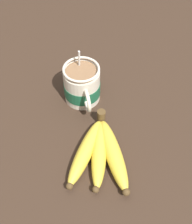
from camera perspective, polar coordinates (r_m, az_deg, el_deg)
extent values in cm
cube|color=#332319|center=(78.65, -3.75, -1.60)|extent=(124.06, 124.06, 3.57)
cylinder|color=beige|center=(78.10, -2.58, 4.91)|extent=(8.99, 8.99, 8.84)
cylinder|color=#195638|center=(78.80, -2.56, 4.42)|extent=(9.19, 9.19, 3.45)
torus|color=beige|center=(74.08, -1.69, 2.27)|extent=(5.63, 0.90, 5.63)
cylinder|color=#846042|center=(74.94, -2.70, 7.32)|extent=(7.79, 7.79, 0.40)
torus|color=beige|center=(74.31, -2.73, 7.84)|extent=(8.99, 8.99, 0.60)
cylinder|color=silver|center=(77.58, -3.07, 7.90)|extent=(2.38, 0.50, 12.52)
ellipsoid|color=silver|center=(81.27, -2.75, 4.24)|extent=(3.00, 2.00, 0.80)
cylinder|color=#4C381E|center=(73.81, 0.97, -0.67)|extent=(2.00, 2.00, 3.00)
ellipsoid|color=gold|center=(69.23, -1.88, -7.18)|extent=(16.59, 12.95, 3.39)
sphere|color=#4C381E|center=(65.34, -4.87, -13.36)|extent=(1.52, 1.52, 1.52)
ellipsoid|color=gold|center=(69.06, 0.59, -7.45)|extent=(17.48, 8.26, 3.26)
sphere|color=#4C381E|center=(64.90, 0.20, -13.93)|extent=(1.47, 1.47, 1.47)
ellipsoid|color=gold|center=(68.83, 3.17, -7.61)|extent=(18.59, 3.66, 3.61)
sphere|color=#4C381E|center=(64.72, 5.55, -14.38)|extent=(1.62, 1.62, 1.62)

